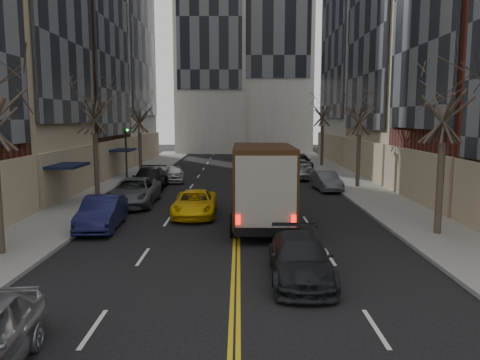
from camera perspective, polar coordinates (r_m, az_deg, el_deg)
The scene contains 19 objects.
sidewalk_left at distance 37.47m, azimuth -14.17°, elevation -0.41°, with size 4.00×66.00×0.15m, color slate.
sidewalk_right at distance 37.41m, azimuth 13.65°, elevation -0.40°, with size 4.00×66.00×0.15m, color slate.
tree_lf_mid at distance 30.35m, azimuth -17.45°, elevation 9.98°, with size 3.20×3.20×8.91m.
tree_lf_far at distance 42.92m, azimuth -12.22°, elevation 8.62°, with size 3.20×3.20×8.12m.
tree_rt_near at distance 21.82m, azimuth 23.77°, elevation 10.35°, with size 3.20×3.20×8.71m.
tree_rt_mid at distance 35.08m, azimuth 14.42°, elevation 9.03°, with size 3.20×3.20×8.32m.
tree_rt_far at distance 49.76m, azimuth 10.10°, elevation 9.34°, with size 3.20×3.20×9.11m.
traffic_signal at distance 31.96m, azimuth -13.70°, elevation 3.20°, with size 0.29×0.26×4.70m.
ups_truck at distance 22.01m, azimuth 2.73°, elevation -0.76°, with size 2.98×7.15×3.90m.
observer_sedan at distance 15.31m, azimuth 7.37°, elevation -9.48°, with size 2.07×4.83×1.39m.
taxi at distance 24.81m, azimuth -5.53°, elevation -2.87°, with size 2.21×4.80×1.33m, color yellow.
pedestrian at distance 22.25m, azimuth -0.12°, elevation -3.55°, with size 0.63×0.41×1.72m, color black.
parked_lf_b at distance 22.80m, azimuth -16.47°, elevation -3.85°, with size 1.61×4.62×1.52m, color #121439.
parked_lf_c at distance 28.45m, azimuth -12.84°, elevation -1.41°, with size 2.63×5.70×1.58m, color #54565C.
parked_lf_d at distance 33.97m, azimuth -10.97°, elevation 0.11°, with size 2.24×5.51×1.60m, color black.
parked_lf_e at distance 38.04m, azimuth -7.97°, elevation 0.74°, with size 1.53×3.81×1.30m, color #ABAEB3.
parked_rt_a at distance 33.84m, azimuth 10.44°, elevation -0.11°, with size 1.44×4.13×1.36m, color #494C50.
parked_rt_b at distance 40.19m, azimuth 7.04°, elevation 1.33°, with size 2.63×5.70×1.58m, color #989B9F.
parked_rt_c at distance 47.51m, azimuth 7.40°, elevation 2.19°, with size 1.97×4.85×1.41m, color black.
Camera 1 is at (0.12, -8.98, 5.19)m, focal length 35.00 mm.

